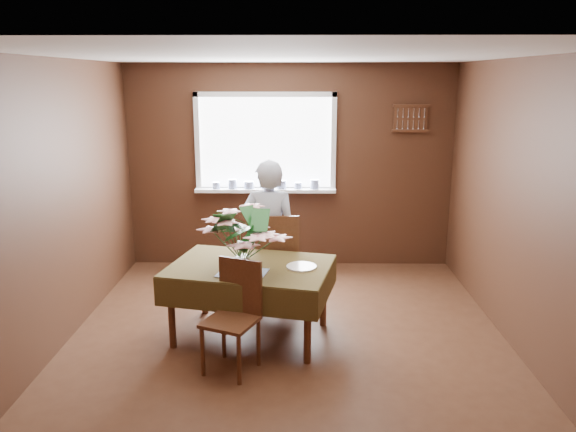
{
  "coord_description": "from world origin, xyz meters",
  "views": [
    {
      "loc": [
        0.07,
        -4.62,
        2.34
      ],
      "look_at": [
        0.0,
        0.55,
        1.05
      ],
      "focal_mm": 35.0,
      "sensor_mm": 36.0,
      "label": 1
    }
  ],
  "objects_px": {
    "chair_near": "(235,310)",
    "chair_far": "(277,258)",
    "seated_woman": "(269,236)",
    "flower_bouquet": "(242,233)",
    "dining_table": "(250,274)"
  },
  "relations": [
    {
      "from": "seated_woman",
      "to": "flower_bouquet",
      "type": "bearing_deg",
      "value": 83.16
    },
    {
      "from": "dining_table",
      "to": "chair_far",
      "type": "relative_size",
      "value": 1.57
    },
    {
      "from": "chair_far",
      "to": "chair_near",
      "type": "xyz_separation_m",
      "value": [
        -0.3,
        -1.18,
        -0.05
      ]
    },
    {
      "from": "dining_table",
      "to": "seated_woman",
      "type": "bearing_deg",
      "value": 90.0
    },
    {
      "from": "chair_far",
      "to": "flower_bouquet",
      "type": "xyz_separation_m",
      "value": [
        -0.27,
        -0.84,
        0.5
      ]
    },
    {
      "from": "seated_woman",
      "to": "flower_bouquet",
      "type": "height_order",
      "value": "seated_woman"
    },
    {
      "from": "chair_near",
      "to": "chair_far",
      "type": "bearing_deg",
      "value": 99.07
    },
    {
      "from": "dining_table",
      "to": "chair_far",
      "type": "xyz_separation_m",
      "value": [
        0.22,
        0.62,
        -0.06
      ]
    },
    {
      "from": "chair_near",
      "to": "flower_bouquet",
      "type": "bearing_deg",
      "value": 107.79
    },
    {
      "from": "dining_table",
      "to": "chair_near",
      "type": "bearing_deg",
      "value": -85.54
    },
    {
      "from": "seated_woman",
      "to": "flower_bouquet",
      "type": "relative_size",
      "value": 2.44
    },
    {
      "from": "chair_far",
      "to": "seated_woman",
      "type": "xyz_separation_m",
      "value": [
        -0.08,
        0.02,
        0.23
      ]
    },
    {
      "from": "chair_far",
      "to": "flower_bouquet",
      "type": "relative_size",
      "value": 1.6
    },
    {
      "from": "dining_table",
      "to": "seated_woman",
      "type": "height_order",
      "value": "seated_woman"
    },
    {
      "from": "chair_far",
      "to": "flower_bouquet",
      "type": "distance_m",
      "value": 1.01
    }
  ]
}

